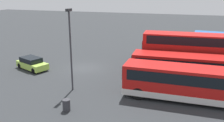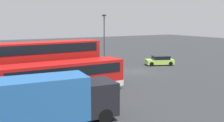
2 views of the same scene
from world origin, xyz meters
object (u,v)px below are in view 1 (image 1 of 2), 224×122
at_px(bus_double_decker_second, 194,53).
at_px(lamp_post_tall, 70,44).
at_px(car_hatchback_silver, 32,63).
at_px(bus_single_deck_near_end, 188,52).
at_px(box_truck_blue, 207,42).
at_px(waste_bin_yellow, 66,105).
at_px(bus_single_deck_fourth, 186,82).
at_px(bus_single_deck_third, 190,68).

height_order(bus_double_decker_second, lamp_post_tall, lamp_post_tall).
bearing_deg(bus_double_decker_second, lamp_post_tall, -53.58).
bearing_deg(car_hatchback_silver, bus_single_deck_near_end, 113.01).
bearing_deg(lamp_post_tall, box_truck_blue, 144.25).
relative_size(bus_double_decker_second, lamp_post_tall, 1.47).
relative_size(bus_single_deck_near_end, box_truck_blue, 1.46).
height_order(bus_single_deck_near_end, lamp_post_tall, lamp_post_tall).
height_order(bus_single_deck_near_end, car_hatchback_silver, bus_single_deck_near_end).
bearing_deg(lamp_post_tall, bus_single_deck_near_end, 138.66).
relative_size(bus_double_decker_second, car_hatchback_silver, 2.47).
height_order(bus_single_deck_near_end, box_truck_blue, box_truck_blue).
xyz_separation_m(car_hatchback_silver, waste_bin_yellow, (8.07, 8.74, -0.22)).
height_order(bus_double_decker_second, bus_single_deck_fourth, bus_double_decker_second).
bearing_deg(car_hatchback_silver, waste_bin_yellow, 47.29).
relative_size(bus_single_deck_near_end, bus_double_decker_second, 1.01).
distance_m(bus_single_deck_fourth, lamp_post_tall, 10.67).
xyz_separation_m(lamp_post_tall, waste_bin_yellow, (3.90, 1.39, -3.99)).
bearing_deg(bus_double_decker_second, waste_bin_yellow, -38.45).
height_order(car_hatchback_silver, waste_bin_yellow, car_hatchback_silver).
relative_size(bus_single_deck_near_end, waste_bin_yellow, 11.83).
bearing_deg(car_hatchback_silver, box_truck_blue, 124.26).
relative_size(bus_single_deck_near_end, lamp_post_tall, 1.48).
bearing_deg(bus_double_decker_second, bus_single_deck_near_end, -170.85).
bearing_deg(bus_single_deck_fourth, bus_double_decker_second, 175.29).
xyz_separation_m(bus_single_deck_near_end, car_hatchback_silver, (7.47, -17.60, -0.92)).
bearing_deg(waste_bin_yellow, car_hatchback_silver, -132.71).
relative_size(bus_single_deck_fourth, lamp_post_tall, 1.41).
relative_size(bus_double_decker_second, bus_single_deck_third, 0.96).
bearing_deg(bus_double_decker_second, box_truck_blue, 168.00).
bearing_deg(box_truck_blue, bus_single_deck_third, -10.26).
bearing_deg(car_hatchback_silver, lamp_post_tall, 60.42).
height_order(bus_single_deck_fourth, box_truck_blue, box_truck_blue).
relative_size(bus_double_decker_second, bus_single_deck_fourth, 1.04).
bearing_deg(waste_bin_yellow, bus_double_decker_second, 141.55).
bearing_deg(bus_single_deck_fourth, bus_single_deck_near_end, 180.00).
xyz_separation_m(bus_single_deck_third, lamp_post_tall, (4.86, -10.58, 2.84)).
distance_m(bus_single_deck_fourth, waste_bin_yellow, 10.12).
relative_size(bus_single_deck_fourth, car_hatchback_silver, 2.37).
relative_size(car_hatchback_silver, waste_bin_yellow, 4.75).
bearing_deg(bus_single_deck_fourth, lamp_post_tall, -85.19).
distance_m(bus_double_decker_second, lamp_post_tall, 13.61).
distance_m(bus_double_decker_second, bus_single_deck_third, 3.25).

